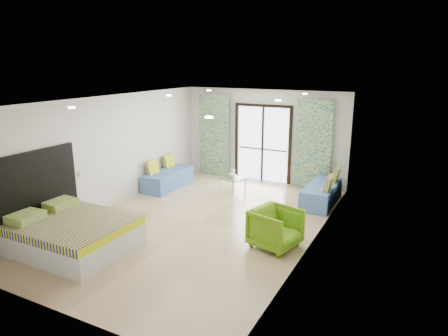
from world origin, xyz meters
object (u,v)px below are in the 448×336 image
at_px(bed, 72,234).
at_px(coffee_table, 233,179).
at_px(daybed_right, 322,193).
at_px(armchair, 276,226).
at_px(daybed_left, 168,178).

relative_size(bed, coffee_table, 3.03).
bearing_deg(daybed_right, armchair, -94.38).
bearing_deg(coffee_table, bed, -104.06).
height_order(bed, armchair, armchair).
bearing_deg(bed, daybed_left, 98.96).
xyz_separation_m(bed, coffee_table, (1.15, 4.60, 0.02)).
relative_size(bed, daybed_left, 1.21).
relative_size(bed, armchair, 2.51).
xyz_separation_m(daybed_right, armchair, (-0.20, -2.86, 0.15)).
bearing_deg(daybed_left, armchair, -29.89).
xyz_separation_m(daybed_left, daybed_right, (4.23, 0.66, 0.00)).
height_order(daybed_right, armchair, daybed_right).
bearing_deg(armchair, bed, 132.94).
xyz_separation_m(coffee_table, armchair, (2.25, -2.76, 0.09)).
height_order(daybed_right, coffee_table, daybed_right).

